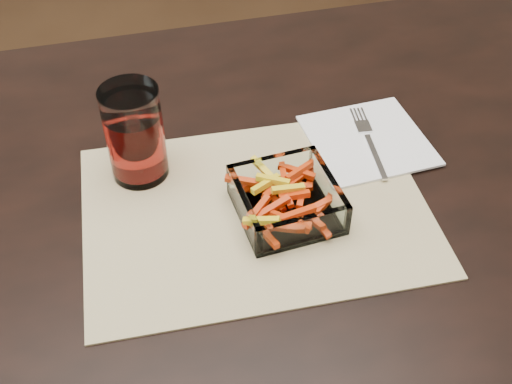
% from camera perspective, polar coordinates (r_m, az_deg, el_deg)
% --- Properties ---
extents(dining_table, '(1.60, 0.90, 0.75)m').
position_cam_1_polar(dining_table, '(0.93, -4.99, -4.68)').
color(dining_table, black).
rests_on(dining_table, ground).
extents(placemat, '(0.46, 0.35, 0.00)m').
position_cam_1_polar(placemat, '(0.85, -0.03, -1.54)').
color(placemat, tan).
rests_on(placemat, dining_table).
extents(glass_bowl, '(0.13, 0.13, 0.05)m').
position_cam_1_polar(glass_bowl, '(0.83, 2.74, -0.86)').
color(glass_bowl, white).
rests_on(glass_bowl, placemat).
extents(tumbler, '(0.08, 0.08, 0.14)m').
position_cam_1_polar(tumbler, '(0.87, -10.68, 4.86)').
color(tumbler, white).
rests_on(tumbler, placemat).
extents(napkin, '(0.17, 0.17, 0.00)m').
position_cam_1_polar(napkin, '(0.96, 9.90, 4.57)').
color(napkin, white).
rests_on(napkin, placemat).
extents(fork, '(0.03, 0.16, 0.00)m').
position_cam_1_polar(fork, '(0.96, 9.97, 4.65)').
color(fork, silver).
rests_on(fork, napkin).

